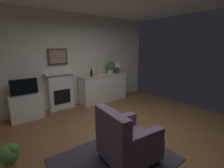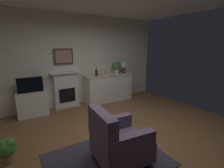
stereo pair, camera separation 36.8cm
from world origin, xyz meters
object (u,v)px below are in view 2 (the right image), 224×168
framed_picture (64,56)px  wine_bottle (96,73)px  wine_glass_center (110,71)px  armchair (118,141)px  wine_glass_left (106,71)px  potted_plant_small (117,66)px  vase_decorative (103,71)px  fireplace_unit (66,90)px  tv_cabinet (32,104)px  table_lamp (124,65)px  sideboard_cabinet (109,88)px  potted_plant_fern (7,148)px  tv_set (30,85)px

framed_picture → wine_bottle: (0.92, -0.27, -0.53)m
wine_glass_center → armchair: (-1.50, -2.71, -0.64)m
wine_glass_left → potted_plant_small: size_ratio=0.38×
wine_glass_center → vase_decorative: bearing=-172.3°
wine_bottle → framed_picture: bearing=163.8°
framed_picture → wine_glass_center: bearing=-9.3°
fireplace_unit → potted_plant_small: 1.85m
wine_glass_left → vase_decorative: size_ratio=0.59×
wine_glass_center → vase_decorative: size_ratio=0.59×
tv_cabinet → framed_picture: bearing=12.0°
framed_picture → table_lamp: bearing=-6.3°
sideboard_cabinet → potted_plant_fern: sideboard_cabinet is taller
framed_picture → wine_glass_center: (1.44, -0.24, -0.52)m
potted_plant_small → table_lamp: bearing=-9.2°
table_lamp → tv_cabinet: bearing=179.7°
framed_picture → wine_glass_center: framed_picture is taller
sideboard_cabinet → wine_glass_center: bearing=-24.3°
wine_glass_center → armchair: size_ratio=0.18×
sideboard_cabinet → wine_glass_left: bearing=155.2°
tv_set → framed_picture: bearing=13.3°
wine_bottle → potted_plant_small: potted_plant_small is taller
wine_glass_center → potted_plant_small: size_ratio=0.38×
wine_glass_center → tv_set: size_ratio=0.27×
fireplace_unit → potted_plant_fern: 2.54m
wine_glass_center → framed_picture: bearing=170.7°
vase_decorative → tv_cabinet: 2.26m
armchair → tv_set: bearing=108.5°
framed_picture → fireplace_unit: bearing=-90.0°
potted_plant_small → wine_glass_left: bearing=-178.9°
potted_plant_small → vase_decorative: bearing=-170.6°
table_lamp → fireplace_unit: bearing=175.0°
tv_cabinet → armchair: armchair is taller
table_lamp → armchair: (-2.09, -2.73, -0.80)m
table_lamp → wine_bottle: bearing=-177.6°
sideboard_cabinet → potted_plant_small: 0.78m
wine_glass_left → tv_cabinet: size_ratio=0.22×
fireplace_unit → sideboard_cabinet: fireplace_unit is taller
table_lamp → potted_plant_fern: table_lamp is taller
wine_glass_left → wine_glass_center: bearing=-24.7°
potted_plant_small → armchair: 3.40m
wine_bottle → wine_glass_center: (0.51, 0.03, 0.01)m
wine_glass_left → potted_plant_fern: (-2.89, -1.85, -0.77)m
wine_glass_left → tv_set: (-2.30, -0.05, -0.17)m
potted_plant_fern → armchair: armchair is taller
wine_glass_center → potted_plant_fern: wine_glass_center is taller
tv_cabinet → tv_set: tv_set is taller
framed_picture → table_lamp: 2.06m
sideboard_cabinet → potted_plant_small: size_ratio=3.83×
wine_bottle → potted_plant_fern: (-2.48, -1.77, -0.76)m
wine_glass_left → wine_glass_center: 0.12m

